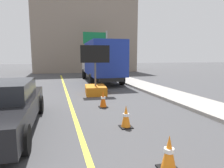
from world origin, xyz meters
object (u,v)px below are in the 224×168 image
Objects in this scene: pickup_car at (0,107)px; traffic_cone_far_lane at (103,99)px; traffic_cone_near_sign at (169,153)px; box_truck at (101,61)px; traffic_cone_mid_lane at (126,117)px; arrow_board_trailer at (95,85)px; highway_guide_sign at (100,45)px.

traffic_cone_far_lane is (3.40, 1.70, -0.35)m from pickup_car.
traffic_cone_far_lane reaches higher than traffic_cone_near_sign.
box_truck is 10.75m from traffic_cone_mid_lane.
traffic_cone_near_sign is at bearing -89.94° from traffic_cone_mid_lane.
arrow_board_trailer is 12.39m from highway_guide_sign.
box_truck is at bearing 80.92° from traffic_cone_mid_lane.
traffic_cone_mid_lane is (-0.18, -5.47, -0.15)m from arrow_board_trailer.
arrow_board_trailer reaches higher than pickup_car.
arrow_board_trailer is 3.98× the size of traffic_cone_mid_lane.
highway_guide_sign reaches higher than traffic_cone_near_sign.
traffic_cone_mid_lane reaches higher than traffic_cone_near_sign.
arrow_board_trailer is 3.78× the size of traffic_cone_far_lane.
arrow_board_trailer is 3.02m from traffic_cone_far_lane.
pickup_car is 7.36× the size of traffic_cone_mid_lane.
box_truck is 11.10m from pickup_car.
traffic_cone_near_sign is at bearing -41.22° from pickup_car.
traffic_cone_mid_lane is 0.95× the size of traffic_cone_far_lane.
arrow_board_trailer is 4.03× the size of traffic_cone_near_sign.
highway_guide_sign is (6.57, 16.40, 2.73)m from pickup_car.
box_truck is 11.61× the size of traffic_cone_near_sign.
highway_guide_sign is (2.89, 11.69, 2.94)m from arrow_board_trailer.
pickup_car is at bearing -117.97° from box_truck.
traffic_cone_near_sign is (-0.17, -7.78, -0.15)m from arrow_board_trailer.
pickup_car is 3.60m from traffic_cone_mid_lane.
highway_guide_sign is at bearing 68.16° from pickup_car.
traffic_cone_far_lane is at bearing 91.25° from traffic_cone_near_sign.
arrow_board_trailer is 5.98m from pickup_car.
highway_guide_sign is at bearing 77.82° from traffic_cone_far_lane.
pickup_car reaches higher than traffic_cone_mid_lane.
highway_guide_sign is at bearing 76.09° from arrow_board_trailer.
traffic_cone_far_lane is (-0.28, -3.01, -0.13)m from arrow_board_trailer.
traffic_cone_far_lane is at bearing 26.61° from pickup_car.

